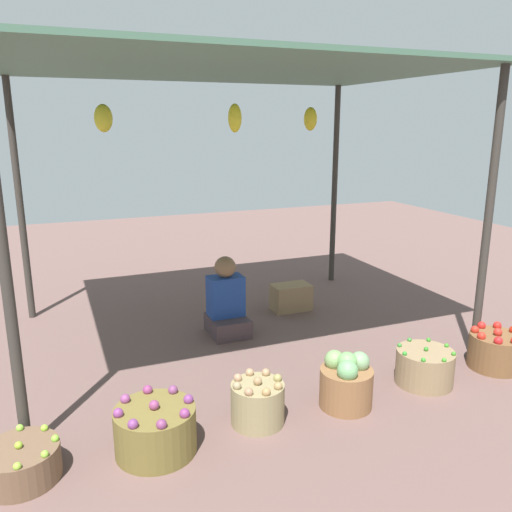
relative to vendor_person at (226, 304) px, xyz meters
name	(u,v)px	position (x,y,z in m)	size (l,w,h in m)	color
ground_plane	(233,335)	(0.04, -0.07, -0.30)	(14.00, 14.00, 0.00)	brown
market_stall_structure	(229,83)	(0.03, -0.06, 2.07)	(3.98, 2.83, 2.52)	#38332D
vendor_person	(226,304)	(0.00, 0.00, 0.00)	(0.36, 0.44, 0.78)	#46363A
basket_limes	(21,463)	(-1.82, -1.63, -0.19)	(0.45, 0.45, 0.24)	brown
basket_purple_onions	(155,429)	(-1.04, -1.66, -0.14)	(0.52, 0.52, 0.36)	brown
basket_potatoes	(258,402)	(-0.32, -1.60, -0.15)	(0.37, 0.37, 0.34)	#94865C
basket_cabbages	(346,382)	(0.37, -1.63, -0.11)	(0.39, 0.39, 0.42)	brown
basket_green_chilies	(425,367)	(1.13, -1.57, -0.16)	(0.45, 0.45, 0.31)	#917754
basket_red_tomatoes	(496,350)	(1.88, -1.57, -0.14)	(0.44, 0.44, 0.36)	brown
wooden_crate_near_vendor	(291,297)	(0.88, 0.36, -0.15)	(0.42, 0.26, 0.29)	#93734F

